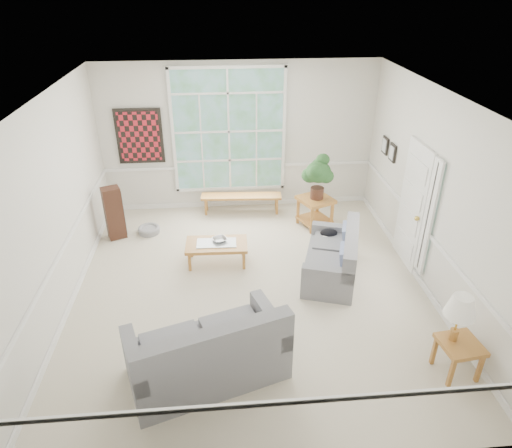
% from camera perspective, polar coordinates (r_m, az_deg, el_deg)
% --- Properties ---
extents(floor, '(5.50, 6.00, 0.01)m').
position_cam_1_polar(floor, '(7.34, -0.65, -8.03)').
color(floor, beige).
rests_on(floor, ground).
extents(ceiling, '(5.50, 6.00, 0.02)m').
position_cam_1_polar(ceiling, '(6.04, -0.81, 15.45)').
color(ceiling, white).
rests_on(ceiling, ground).
extents(wall_back, '(5.50, 0.02, 3.00)m').
position_cam_1_polar(wall_back, '(9.33, -2.15, 10.72)').
color(wall_back, silver).
rests_on(wall_back, ground).
extents(wall_front, '(5.50, 0.02, 3.00)m').
position_cam_1_polar(wall_front, '(4.09, 2.61, -16.29)').
color(wall_front, silver).
rests_on(wall_front, ground).
extents(wall_left, '(0.02, 6.00, 3.00)m').
position_cam_1_polar(wall_left, '(6.93, -24.03, 1.48)').
color(wall_left, silver).
rests_on(wall_left, ground).
extents(wall_right, '(0.02, 6.00, 3.00)m').
position_cam_1_polar(wall_right, '(7.27, 21.49, 3.23)').
color(wall_right, silver).
rests_on(wall_right, ground).
extents(window_back, '(2.30, 0.08, 2.40)m').
position_cam_1_polar(window_back, '(9.24, -3.42, 11.48)').
color(window_back, white).
rests_on(window_back, wall_back).
extents(entry_door, '(0.08, 0.90, 2.10)m').
position_cam_1_polar(entry_door, '(7.92, 18.91, 2.18)').
color(entry_door, white).
rests_on(entry_door, floor).
extents(door_sidelight, '(0.08, 0.26, 1.90)m').
position_cam_1_polar(door_sidelight, '(7.37, 20.82, 0.67)').
color(door_sidelight, white).
rests_on(door_sidelight, wall_right).
extents(wall_art, '(0.90, 0.06, 1.10)m').
position_cam_1_polar(wall_art, '(9.36, -14.35, 10.56)').
color(wall_art, maroon).
rests_on(wall_art, wall_back).
extents(wall_frame_near, '(0.04, 0.26, 0.32)m').
position_cam_1_polar(wall_frame_near, '(8.71, 16.64, 8.53)').
color(wall_frame_near, black).
rests_on(wall_frame_near, wall_right).
extents(wall_frame_far, '(0.04, 0.26, 0.32)m').
position_cam_1_polar(wall_frame_far, '(9.06, 15.78, 9.43)').
color(wall_frame_far, black).
rests_on(wall_frame_far, wall_right).
extents(loveseat_right, '(1.21, 1.69, 0.82)m').
position_cam_1_polar(loveseat_right, '(7.51, 9.39, -3.66)').
color(loveseat_right, slate).
rests_on(loveseat_right, floor).
extents(loveseat_front, '(2.07, 1.50, 1.01)m').
position_cam_1_polar(loveseat_front, '(5.69, -6.27, -14.57)').
color(loveseat_front, slate).
rests_on(loveseat_front, floor).
extents(coffee_table, '(1.06, 0.60, 0.39)m').
position_cam_1_polar(coffee_table, '(7.86, -4.90, -3.62)').
color(coffee_table, '#A56A2C').
rests_on(coffee_table, floor).
extents(pewter_bowl, '(0.37, 0.37, 0.07)m').
position_cam_1_polar(pewter_bowl, '(7.79, -4.57, -1.92)').
color(pewter_bowl, '#98989D').
rests_on(pewter_bowl, coffee_table).
extents(window_bench, '(1.67, 0.43, 0.38)m').
position_cam_1_polar(window_bench, '(9.50, -1.84, 2.54)').
color(window_bench, '#A56A2C').
rests_on(window_bench, floor).
extents(end_table, '(0.78, 0.78, 0.59)m').
position_cam_1_polar(end_table, '(9.01, 7.36, 1.53)').
color(end_table, '#A56A2C').
rests_on(end_table, floor).
extents(houseplant, '(0.57, 0.57, 0.88)m').
position_cam_1_polar(houseplant, '(8.71, 7.76, 5.85)').
color(houseplant, '#254E23').
rests_on(houseplant, end_table).
extents(side_table, '(0.52, 0.52, 0.48)m').
position_cam_1_polar(side_table, '(6.36, 23.81, -15.04)').
color(side_table, '#A56A2C').
rests_on(side_table, floor).
extents(table_lamp, '(0.45, 0.45, 0.64)m').
position_cam_1_polar(table_lamp, '(6.02, 23.94, -10.73)').
color(table_lamp, silver).
rests_on(table_lamp, side_table).
extents(pet_bed, '(0.51, 0.51, 0.12)m').
position_cam_1_polar(pet_bed, '(9.03, -13.23, -0.71)').
color(pet_bed, gray).
rests_on(pet_bed, floor).
extents(floor_speaker, '(0.39, 0.35, 1.02)m').
position_cam_1_polar(floor_speaker, '(8.83, -17.34, 1.31)').
color(floor_speaker, '#3B2015').
rests_on(floor_speaker, floor).
extents(cat, '(0.35, 0.28, 0.14)m').
position_cam_1_polar(cat, '(7.93, 9.09, -1.07)').
color(cat, black).
rests_on(cat, loveseat_right).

